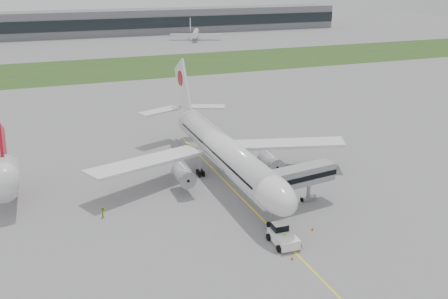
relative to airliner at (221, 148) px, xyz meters
name	(u,v)px	position (x,y,z in m)	size (l,w,h in m)	color
ground	(231,188)	(0.00, -4.87, -5.66)	(600.00, 600.00, 0.00)	gray
apron_markings	(243,199)	(0.00, -9.87, -5.66)	(70.00, 70.00, 0.04)	yellow
grass_strip	(114,68)	(0.00, 115.13, -5.65)	(600.00, 50.00, 0.02)	#254A1B
terminal_building	(81,24)	(0.00, 225.00, 1.34)	(320.00, 22.30, 14.00)	slate
airliner	(221,148)	(0.00, 0.00, 0.00)	(48.13, 53.95, 17.88)	silver
pushback_tug	(283,235)	(-0.42, -24.38, -4.52)	(3.40, 4.93, 2.48)	white
jet_bridge	(293,178)	(6.18, -14.93, -0.89)	(13.89, 5.67, 6.45)	gray
safety_cone_left	(292,258)	(-1.23, -28.63, -5.39)	(0.39, 0.39, 0.54)	#EF4E0C
safety_cone_right	(312,229)	(5.15, -22.89, -5.40)	(0.38, 0.38, 0.52)	#EF4E0C
ground_crew_near	(285,239)	(-0.50, -25.14, -4.69)	(0.71, 0.46, 1.94)	#ACFC2A
ground_crew_far	(103,212)	(-21.92, -7.91, -4.85)	(0.79, 0.61, 1.62)	#9FC821
neighbor_aircraft	(4,175)	(-35.27, 1.76, -0.58)	(4.64, 15.68, 12.83)	#A5091B
distant_aircraft_right	(196,40)	(55.51, 184.39, -5.66)	(27.70, 24.44, 10.59)	silver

